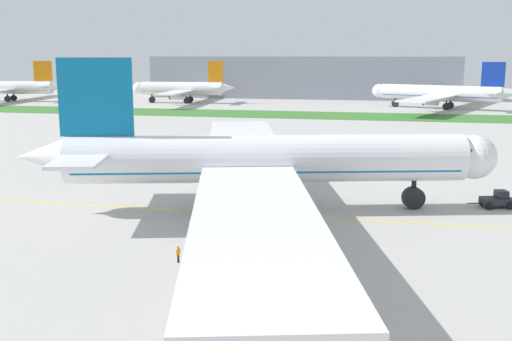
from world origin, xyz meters
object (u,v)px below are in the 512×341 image
object	(u,v)px
airliner_foreground	(260,160)
ground_crew_wingwalker_port	(178,253)
parked_airliner_far_centre	(183,89)
service_truck_baggage_loader	(386,143)
parked_airliner_far_left	(4,88)
parked_airliner_far_right	(442,93)
pushback_tug	(497,200)

from	to	relation	value
airliner_foreground	ground_crew_wingwalker_port	size ratio (longest dim) A/B	58.90
airliner_foreground	ground_crew_wingwalker_port	bearing A→B (deg)	-99.62
airliner_foreground	ground_crew_wingwalker_port	world-z (taller)	airliner_foreground
airliner_foreground	ground_crew_wingwalker_port	xyz separation A→B (m)	(-3.42, -20.14, -5.31)
airliner_foreground	parked_airliner_far_centre	distance (m)	170.38
service_truck_baggage_loader	parked_airliner_far_left	size ratio (longest dim) A/B	0.06
airliner_foreground	ground_crew_wingwalker_port	distance (m)	21.11
parked_airliner_far_left	parked_airliner_far_centre	xyz separation A→B (m)	(74.51, 6.56, 0.02)
ground_crew_wingwalker_port	parked_airliner_far_right	bearing A→B (deg)	77.86
airliner_foreground	pushback_tug	world-z (taller)	airliner_foreground
pushback_tug	service_truck_baggage_loader	xyz separation A→B (m)	(-13.79, 43.19, 0.59)
parked_airliner_far_right	ground_crew_wingwalker_port	bearing A→B (deg)	-102.14
ground_crew_wingwalker_port	parked_airliner_far_centre	xyz separation A→B (m)	(-60.11, 178.24, 4.61)
ground_crew_wingwalker_port	parked_airliner_far_left	bearing A→B (deg)	128.10
pushback_tug	ground_crew_wingwalker_port	size ratio (longest dim) A/B	3.62
parked_airliner_far_right	parked_airliner_far_centre	bearing A→B (deg)	175.99
parked_airliner_far_centre	parked_airliner_far_right	distance (m)	97.23
airliner_foreground	pushback_tug	distance (m)	30.06
service_truck_baggage_loader	parked_airliner_far_centre	size ratio (longest dim) A/B	0.08
parked_airliner_far_centre	service_truck_baggage_loader	bearing A→B (deg)	-53.88
airliner_foreground	service_truck_baggage_loader	size ratio (longest dim) A/B	18.16
airliner_foreground	parked_airliner_far_centre	bearing A→B (deg)	111.89
pushback_tug	parked_airliner_far_left	world-z (taller)	parked_airliner_far_left
parked_airliner_far_centre	parked_airliner_far_right	xyz separation A→B (m)	(96.99, -6.79, 0.01)
airliner_foreground	parked_airliner_far_left	bearing A→B (deg)	132.33
pushback_tug	parked_airliner_far_centre	bearing A→B (deg)	121.46
ground_crew_wingwalker_port	airliner_foreground	bearing A→B (deg)	80.38
airliner_foreground	parked_airliner_far_left	world-z (taller)	airliner_foreground
airliner_foreground	service_truck_baggage_loader	world-z (taller)	airliner_foreground
ground_crew_wingwalker_port	parked_airliner_far_left	distance (m)	218.21
service_truck_baggage_loader	parked_airliner_far_left	bearing A→B (deg)	146.59
service_truck_baggage_loader	parked_airliner_far_right	bearing A→B (deg)	79.51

